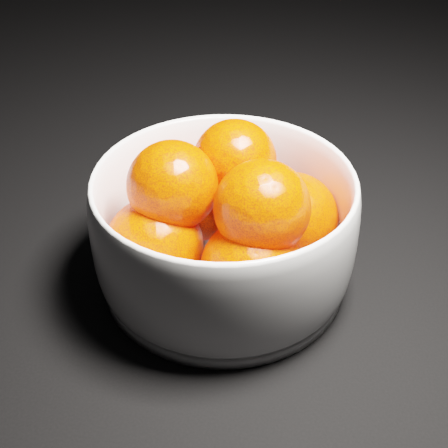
# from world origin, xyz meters

# --- Properties ---
(bowl) EXTENTS (0.22, 0.22, 0.11)m
(bowl) POSITION_xyz_m (0.25, 0.08, 0.05)
(bowl) COLOR white
(bowl) RESTS_ON ground
(orange_pile) EXTENTS (0.19, 0.16, 0.12)m
(orange_pile) POSITION_xyz_m (0.25, 0.08, 0.07)
(orange_pile) COLOR #FB2F01
(orange_pile) RESTS_ON bowl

